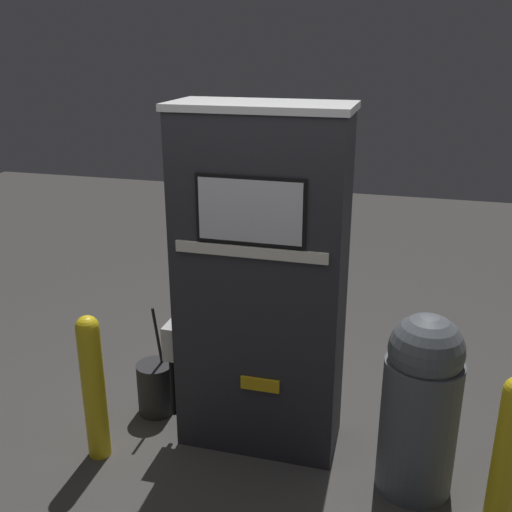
{
  "coord_description": "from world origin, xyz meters",
  "views": [
    {
      "loc": [
        0.83,
        -2.94,
        2.42
      ],
      "look_at": [
        0.0,
        0.11,
        1.28
      ],
      "focal_mm": 42.0,
      "sensor_mm": 36.0,
      "label": 1
    }
  ],
  "objects_px": {
    "gas_pump": "(261,285)",
    "squeegee_bucket": "(156,387)",
    "safety_bollard_far": "(508,454)",
    "trash_bin": "(421,403)",
    "safety_bollard": "(93,384)"
  },
  "relations": [
    {
      "from": "gas_pump",
      "to": "squeegee_bucket",
      "type": "distance_m",
      "value": 1.16
    },
    {
      "from": "safety_bollard_far",
      "to": "squeegee_bucket",
      "type": "height_order",
      "value": "safety_bollard_far"
    },
    {
      "from": "trash_bin",
      "to": "gas_pump",
      "type": "bearing_deg",
      "value": 167.47
    },
    {
      "from": "gas_pump",
      "to": "squeegee_bucket",
      "type": "bearing_deg",
      "value": 174.26
    },
    {
      "from": "safety_bollard_far",
      "to": "squeegee_bucket",
      "type": "relative_size",
      "value": 1.13
    },
    {
      "from": "gas_pump",
      "to": "safety_bollard",
      "type": "height_order",
      "value": "gas_pump"
    },
    {
      "from": "safety_bollard_far",
      "to": "trash_bin",
      "type": "bearing_deg",
      "value": 150.26
    },
    {
      "from": "trash_bin",
      "to": "safety_bollard_far",
      "type": "distance_m",
      "value": 0.5
    },
    {
      "from": "safety_bollard",
      "to": "trash_bin",
      "type": "xyz_separation_m",
      "value": [
        1.88,
        0.22,
        0.05
      ]
    },
    {
      "from": "gas_pump",
      "to": "trash_bin",
      "type": "distance_m",
      "value": 1.12
    },
    {
      "from": "trash_bin",
      "to": "squeegee_bucket",
      "type": "distance_m",
      "value": 1.79
    },
    {
      "from": "safety_bollard",
      "to": "squeegee_bucket",
      "type": "distance_m",
      "value": 0.62
    },
    {
      "from": "trash_bin",
      "to": "safety_bollard_far",
      "type": "relative_size",
      "value": 1.17
    },
    {
      "from": "safety_bollard",
      "to": "squeegee_bucket",
      "type": "xyz_separation_m",
      "value": [
        0.15,
        0.52,
        -0.31
      ]
    },
    {
      "from": "gas_pump",
      "to": "squeegee_bucket",
      "type": "height_order",
      "value": "gas_pump"
    }
  ]
}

